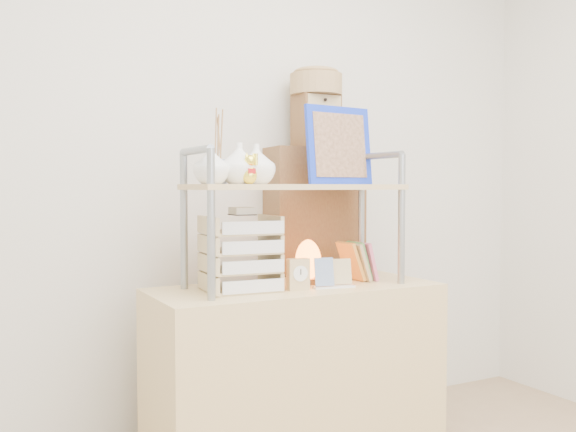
% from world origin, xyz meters
% --- Properties ---
extents(room_shell, '(3.42, 3.41, 2.61)m').
position_xyz_m(room_shell, '(0.00, 0.39, 1.69)').
color(room_shell, silver).
rests_on(room_shell, ground).
extents(desk, '(1.20, 0.50, 0.75)m').
position_xyz_m(desk, '(0.00, 1.20, 0.38)').
color(desk, tan).
rests_on(desk, ground).
extents(cabinet, '(0.47, 0.28, 1.35)m').
position_xyz_m(cabinet, '(0.30, 1.57, 0.68)').
color(cabinet, brown).
rests_on(cabinet, ground).
extents(hutch, '(0.90, 0.34, 0.77)m').
position_xyz_m(hutch, '(-0.07, 1.21, 1.19)').
color(hutch, gray).
rests_on(hutch, desk).
extents(letter_tray, '(0.29, 0.27, 0.33)m').
position_xyz_m(letter_tray, '(-0.24, 1.20, 0.88)').
color(letter_tray, tan).
rests_on(letter_tray, desk).
extents(salt_lamp, '(0.12, 0.12, 0.19)m').
position_xyz_m(salt_lamp, '(0.08, 1.24, 0.85)').
color(salt_lamp, brown).
rests_on(salt_lamp, desk).
extents(desk_clock, '(0.09, 0.04, 0.13)m').
position_xyz_m(desk_clock, '(-0.04, 1.11, 0.81)').
color(desk_clock, tan).
rests_on(desk_clock, desk).
extents(postcard_stand, '(0.18, 0.08, 0.12)m').
position_xyz_m(postcard_stand, '(0.12, 1.10, 0.79)').
color(postcard_stand, white).
rests_on(postcard_stand, desk).
extents(drawer_chest, '(0.20, 0.16, 0.25)m').
position_xyz_m(drawer_chest, '(0.30, 1.55, 1.48)').
color(drawer_chest, brown).
rests_on(drawer_chest, cabinet).
extents(woven_basket, '(0.25, 0.25, 0.10)m').
position_xyz_m(woven_basket, '(0.30, 1.55, 1.65)').
color(woven_basket, '#987345').
rests_on(woven_basket, drawer_chest).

